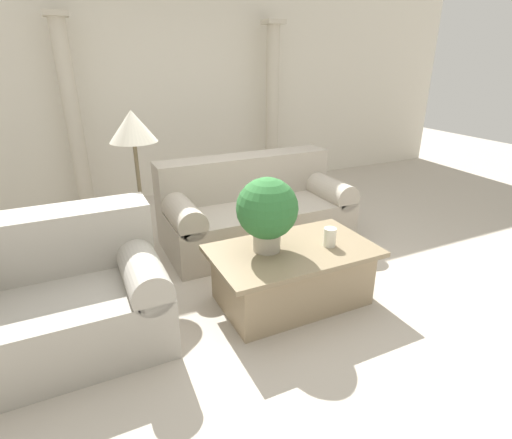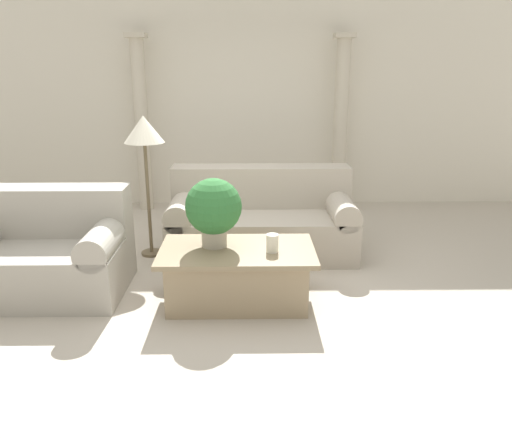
{
  "view_description": "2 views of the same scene",
  "coord_description": "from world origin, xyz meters",
  "px_view_note": "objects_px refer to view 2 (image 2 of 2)",
  "views": [
    {
      "loc": [
        -1.34,
        -2.78,
        1.89
      ],
      "look_at": [
        0.08,
        0.2,
        0.54
      ],
      "focal_mm": 28.0,
      "sensor_mm": 36.0,
      "label": 1
    },
    {
      "loc": [
        0.25,
        -4.28,
        1.95
      ],
      "look_at": [
        0.31,
        -0.07,
        0.65
      ],
      "focal_mm": 35.0,
      "sensor_mm": 36.0,
      "label": 2
    }
  ],
  "objects_px": {
    "loveseat": "(47,251)",
    "floor_lamp": "(144,136)",
    "sofa_long": "(261,219)",
    "coffee_table": "(237,274)",
    "potted_plant": "(214,208)"
  },
  "relations": [
    {
      "from": "sofa_long",
      "to": "coffee_table",
      "type": "relative_size",
      "value": 1.5
    },
    {
      "from": "loveseat",
      "to": "potted_plant",
      "type": "xyz_separation_m",
      "value": [
        1.51,
        -0.18,
        0.44
      ]
    },
    {
      "from": "coffee_table",
      "to": "floor_lamp",
      "type": "height_order",
      "value": "floor_lamp"
    },
    {
      "from": "loveseat",
      "to": "floor_lamp",
      "type": "relative_size",
      "value": 0.94
    },
    {
      "from": "coffee_table",
      "to": "sofa_long",
      "type": "bearing_deg",
      "value": 79.06
    },
    {
      "from": "loveseat",
      "to": "coffee_table",
      "type": "bearing_deg",
      "value": -8.64
    },
    {
      "from": "loveseat",
      "to": "floor_lamp",
      "type": "xyz_separation_m",
      "value": [
        0.75,
        0.87,
        0.91
      ]
    },
    {
      "from": "floor_lamp",
      "to": "sofa_long",
      "type": "bearing_deg",
      "value": 4.21
    },
    {
      "from": "sofa_long",
      "to": "loveseat",
      "type": "distance_m",
      "value": 2.16
    },
    {
      "from": "loveseat",
      "to": "floor_lamp",
      "type": "height_order",
      "value": "floor_lamp"
    },
    {
      "from": "loveseat",
      "to": "sofa_long",
      "type": "bearing_deg",
      "value": 26.14
    },
    {
      "from": "sofa_long",
      "to": "coffee_table",
      "type": "bearing_deg",
      "value": -100.94
    },
    {
      "from": "sofa_long",
      "to": "coffee_table",
      "type": "xyz_separation_m",
      "value": [
        -0.23,
        -1.21,
        -0.12
      ]
    },
    {
      "from": "sofa_long",
      "to": "coffee_table",
      "type": "distance_m",
      "value": 1.24
    },
    {
      "from": "potted_plant",
      "to": "sofa_long",
      "type": "bearing_deg",
      "value": 69.31
    }
  ]
}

